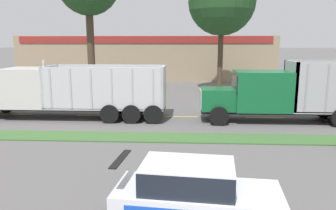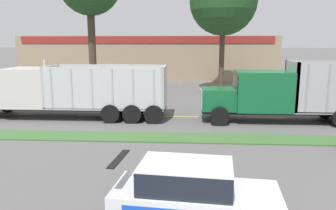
# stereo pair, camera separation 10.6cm
# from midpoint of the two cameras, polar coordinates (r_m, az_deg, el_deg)

# --- Properties ---
(grass_verge) EXTENTS (120.00, 1.67, 0.06)m
(grass_verge) POSITION_cam_midpoint_polar(r_m,az_deg,el_deg) (16.14, 4.33, -5.75)
(grass_verge) COLOR #3D6633
(grass_verge) RESTS_ON ground_plane
(centre_line_2) EXTENTS (2.40, 0.14, 0.01)m
(centre_line_2) POSITION_cam_midpoint_polar(r_m,az_deg,el_deg) (23.67, -25.35, -1.50)
(centre_line_2) COLOR yellow
(centre_line_2) RESTS_ON ground_plane
(centre_line_3) EXTENTS (2.40, 0.14, 0.01)m
(centre_line_3) POSITION_cam_midpoint_polar(r_m,az_deg,el_deg) (21.63, -12.66, -1.79)
(centre_line_3) COLOR yellow
(centre_line_3) RESTS_ON ground_plane
(centre_line_4) EXTENTS (2.40, 0.14, 0.01)m
(centre_line_4) POSITION_cam_midpoint_polar(r_m,az_deg,el_deg) (20.83, 1.80, -2.01)
(centre_line_4) COLOR yellow
(centre_line_4) RESTS_ON ground_plane
(centre_line_5) EXTENTS (2.40, 0.14, 0.01)m
(centre_line_5) POSITION_cam_midpoint_polar(r_m,az_deg,el_deg) (21.40, 16.42, -2.10)
(centre_line_5) COLOR yellow
(centre_line_5) RESTS_ON ground_plane
(dump_truck_mid) EXTENTS (11.77, 2.86, 3.66)m
(dump_truck_mid) POSITION_cam_midpoint_polar(r_m,az_deg,el_deg) (21.54, -19.56, 2.07)
(dump_truck_mid) COLOR black
(dump_truck_mid) RESTS_ON ground_plane
(dump_truck_trail) EXTENTS (10.83, 2.62, 3.59)m
(dump_truck_trail) POSITION_cam_midpoint_polar(r_m,az_deg,el_deg) (20.31, 18.87, 1.72)
(dump_truck_trail) COLOR black
(dump_truck_trail) RESTS_ON ground_plane
(rally_car) EXTENTS (4.41, 2.19, 1.64)m
(rally_car) POSITION_cam_midpoint_polar(r_m,az_deg,el_deg) (8.74, 4.22, -14.93)
(rally_car) COLOR silver
(rally_car) RESTS_ON ground_plane
(store_building_backdrop) EXTENTS (31.50, 12.10, 5.42)m
(store_building_backdrop) POSITION_cam_midpoint_polar(r_m,az_deg,el_deg) (45.19, -3.31, 8.36)
(store_building_backdrop) COLOR #9E896B
(store_building_backdrop) RESTS_ON ground_plane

